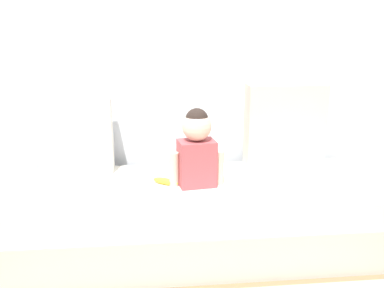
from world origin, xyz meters
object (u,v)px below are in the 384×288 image
Objects in this scene: toddler at (197,148)px; throw_pillow_left at (76,136)px; banana at (166,181)px; throw_pillow_right at (285,125)px; couch at (188,217)px.

throw_pillow_left is at bearing 156.17° from toddler.
toddler is 0.28m from banana.
throw_pillow_right is at bearing 0.00° from throw_pillow_left.
banana is (-0.13, 0.02, 0.23)m from couch.
toddler is at bearing -152.69° from throw_pillow_right.
throw_pillow_right is (1.36, 0.00, 0.04)m from throw_pillow_left.
throw_pillow_left is (-0.68, 0.31, 0.45)m from couch.
throw_pillow_left reaches higher than toddler.
throw_pillow_left is 1.36m from throw_pillow_right.
throw_pillow_right reaches higher than throw_pillow_left.
couch is at bearing 169.38° from toddler.
couch is at bearing -6.61° from banana.
throw_pillow_left is 0.87× the size of throw_pillow_right.
throw_pillow_right reaches higher than couch.
throw_pillow_right is 3.21× the size of banana.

